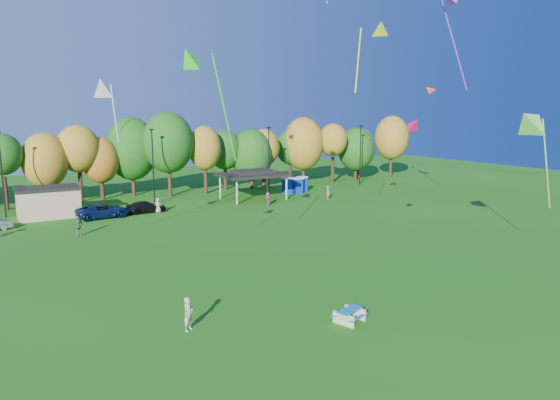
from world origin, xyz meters
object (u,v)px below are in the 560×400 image
porta_potties (296,185)px  car_c (103,211)px  car_d (146,207)px  picnic_table (350,314)px  kite_flyer (188,314)px

porta_potties → car_c: porta_potties is taller
car_c → car_d: bearing=-87.2°
picnic_table → porta_potties: bearing=42.0°
picnic_table → car_d: car_d is taller
kite_flyer → car_d: size_ratio=0.40×
porta_potties → picnic_table: bearing=-118.4°
car_d → kite_flyer: bearing=165.5°
porta_potties → picnic_table: porta_potties is taller
picnic_table → kite_flyer: size_ratio=1.11×
kite_flyer → car_d: bearing=44.3°
car_c → kite_flyer: bearing=172.9°
car_c → picnic_table: bearing=-173.9°
kite_flyer → car_c: kite_flyer is taller
porta_potties → car_c: bearing=-171.8°
kite_flyer → car_d: (6.61, 31.53, -0.24)m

